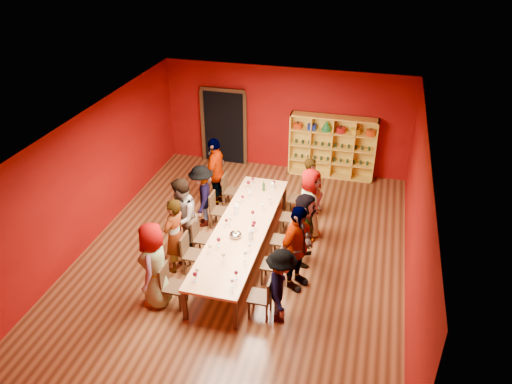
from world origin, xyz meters
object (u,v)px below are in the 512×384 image
at_px(person_left_3, 202,196).
at_px(person_right_0, 281,286).
at_px(chair_person_left_0, 170,283).
at_px(person_left_0, 154,265).
at_px(chair_person_left_2, 200,235).
at_px(chair_person_left_4, 229,189).
at_px(person_right_2, 304,228).
at_px(chair_person_right_1, 276,263).
at_px(person_right_3, 310,204).
at_px(person_left_2, 182,217).
at_px(person_left_4, 216,172).
at_px(chair_person_right_0, 264,295).
at_px(person_left_1, 175,236).
at_px(shelving_unit, 332,144).
at_px(chair_person_right_3, 293,216).
at_px(chair_person_left_3, 217,208).
at_px(chair_person_right_2, 285,238).
at_px(chair_person_right_4, 300,197).
at_px(chair_person_left_1, 190,252).
at_px(spittoon_bowl, 236,235).
at_px(person_right_1, 296,248).
at_px(tasting_table, 242,229).
at_px(wine_bottle, 264,187).
at_px(person_right_4, 311,188).

relative_size(person_left_3, person_right_0, 1.01).
bearing_deg(chair_person_left_0, person_left_0, 180.00).
bearing_deg(person_right_0, chair_person_left_2, 43.94).
xyz_separation_m(chair_person_left_4, person_right_2, (2.24, -1.80, 0.33)).
bearing_deg(chair_person_right_1, chair_person_left_2, 163.95).
relative_size(chair_person_right_1, person_right_3, 0.51).
xyz_separation_m(person_left_2, person_left_4, (0.05, 2.15, 0.02)).
bearing_deg(chair_person_right_0, person_left_1, 157.05).
bearing_deg(shelving_unit, chair_person_right_3, -98.64).
height_order(chair_person_left_3, person_right_2, person_right_2).
bearing_deg(shelving_unit, chair_person_right_2, -96.70).
bearing_deg(shelving_unit, person_right_0, -91.68).
bearing_deg(chair_person_left_0, chair_person_right_4, 64.61).
bearing_deg(person_left_3, person_right_3, 76.71).
bearing_deg(chair_person_left_0, person_right_0, 3.75).
xyz_separation_m(chair_person_left_1, spittoon_bowl, (0.88, 0.40, 0.32)).
bearing_deg(person_right_1, chair_person_left_1, 116.27).
distance_m(tasting_table, shelving_unit, 4.55).
relative_size(chair_person_left_4, chair_person_right_3, 1.00).
distance_m(person_left_0, person_left_1, 1.04).
height_order(chair_person_left_1, person_right_1, person_right_1).
xyz_separation_m(chair_person_left_1, person_left_2, (-0.40, 0.61, 0.41)).
bearing_deg(person_right_2, chair_person_left_3, 66.75).
relative_size(person_right_0, chair_person_right_3, 1.74).
bearing_deg(chair_person_right_4, chair_person_left_1, -123.10).
bearing_deg(chair_person_left_1, chair_person_right_1, 2.75).
distance_m(chair_person_left_0, chair_person_right_4, 4.24).
bearing_deg(person_right_0, chair_person_right_3, -4.35).
relative_size(chair_person_right_3, person_right_3, 0.51).
bearing_deg(chair_person_right_1, chair_person_right_0, -90.00).
height_order(person_left_0, person_right_2, person_left_0).
xyz_separation_m(chair_person_right_0, person_right_3, (0.37, 2.81, 0.37)).
bearing_deg(chair_person_left_4, person_left_0, -94.26).
height_order(chair_person_left_0, person_left_3, person_left_3).
height_order(person_left_1, person_left_3, person_left_1).
height_order(tasting_table, shelving_unit, shelving_unit).
bearing_deg(chair_person_left_2, person_right_3, 30.61).
xyz_separation_m(chair_person_left_3, wine_bottle, (0.98, 0.68, 0.36)).
bearing_deg(chair_person_left_3, chair_person_left_0, -90.00).
distance_m(chair_person_right_2, person_right_2, 0.53).
bearing_deg(person_left_3, chair_person_left_3, 73.57).
distance_m(chair_person_right_3, person_right_4, 0.97).
bearing_deg(person_left_4, chair_person_left_2, 8.78).
xyz_separation_m(chair_person_left_3, person_right_0, (2.13, -2.67, 0.28)).
bearing_deg(chair_person_right_1, spittoon_bowl, 161.39).
xyz_separation_m(chair_person_left_1, chair_person_right_1, (1.82, 0.09, 0.00)).
distance_m(person_left_0, chair_person_right_4, 4.39).
xyz_separation_m(chair_person_left_2, chair_person_right_3, (1.82, 1.30, 0.00)).
bearing_deg(person_right_0, person_right_3, -11.87).
distance_m(chair_person_left_2, person_right_2, 2.29).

